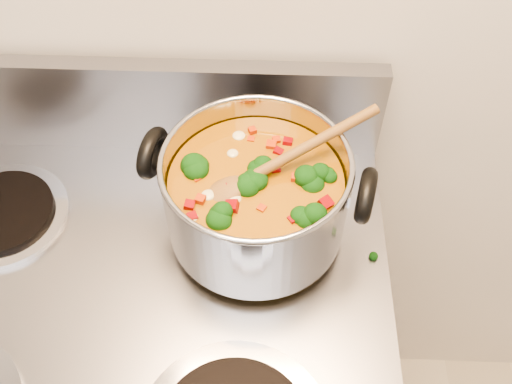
# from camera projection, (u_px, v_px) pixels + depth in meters

# --- Properties ---
(stockpot) EXTENTS (0.31, 0.25, 0.15)m
(stockpot) POSITION_uv_depth(u_px,v_px,m) (256.00, 196.00, 0.76)
(stockpot) COLOR #A7A7AF
(stockpot) RESTS_ON electric_range
(wooden_spoon) EXTENTS (0.24, 0.14, 0.08)m
(wooden_spoon) POSITION_uv_depth(u_px,v_px,m) (264.00, 170.00, 0.73)
(wooden_spoon) COLOR brown
(wooden_spoon) RESTS_ON stockpot
(cooktop_crumbs) EXTENTS (0.17, 0.23, 0.01)m
(cooktop_crumbs) POSITION_uv_depth(u_px,v_px,m) (296.00, 188.00, 0.87)
(cooktop_crumbs) COLOR black
(cooktop_crumbs) RESTS_ON electric_range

